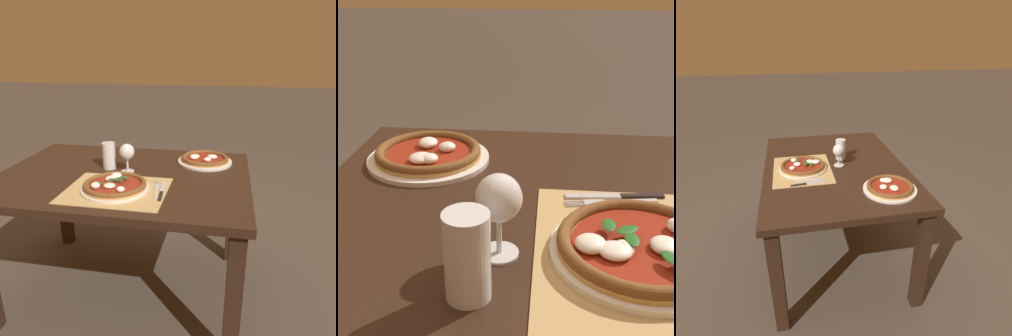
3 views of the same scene
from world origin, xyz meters
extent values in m
plane|color=#473D33|center=(0.00, 0.00, 0.00)|extent=(24.00, 24.00, 0.00)
cube|color=black|center=(0.00, 0.00, 0.72)|extent=(1.31, 0.95, 0.04)
cube|color=black|center=(-0.60, -0.41, 0.35)|extent=(0.07, 0.07, 0.70)
cube|color=black|center=(0.60, -0.41, 0.35)|extent=(0.07, 0.07, 0.70)
cube|color=black|center=(-0.60, 0.41, 0.35)|extent=(0.07, 0.07, 0.70)
cube|color=black|center=(0.60, 0.41, 0.35)|extent=(0.07, 0.07, 0.70)
cube|color=tan|center=(0.04, -0.22, 0.74)|extent=(0.47, 0.38, 0.00)
cylinder|color=silver|center=(0.03, -0.22, 0.75)|extent=(0.32, 0.32, 0.01)
cylinder|color=tan|center=(0.03, -0.22, 0.76)|extent=(0.29, 0.29, 0.01)
torus|color=brown|center=(0.03, -0.22, 0.77)|extent=(0.29, 0.29, 0.02)
cylinder|color=maroon|center=(0.03, -0.22, 0.77)|extent=(0.24, 0.24, 0.00)
ellipsoid|color=white|center=(-0.01, -0.17, 0.78)|extent=(0.05, 0.06, 0.02)
ellipsoid|color=white|center=(-0.04, -0.27, 0.78)|extent=(0.04, 0.04, 0.03)
ellipsoid|color=white|center=(0.01, -0.25, 0.78)|extent=(0.05, 0.05, 0.02)
ellipsoid|color=white|center=(0.00, -0.18, 0.78)|extent=(0.04, 0.04, 0.02)
ellipsoid|color=white|center=(0.08, -0.29, 0.78)|extent=(0.04, 0.04, 0.03)
ellipsoid|color=white|center=(0.01, -0.13, 0.78)|extent=(0.05, 0.05, 0.03)
ellipsoid|color=#1E5B1E|center=(0.06, -0.16, 0.79)|extent=(0.04, 0.03, 0.00)
ellipsoid|color=#1E5B1E|center=(0.01, -0.20, 0.79)|extent=(0.04, 0.03, 0.00)
ellipsoid|color=#1E5B1E|center=(0.05, -0.19, 0.79)|extent=(0.04, 0.05, 0.00)
ellipsoid|color=#1E5B1E|center=(-0.03, -0.25, 0.79)|extent=(0.05, 0.04, 0.00)
cylinder|color=silver|center=(0.41, 0.26, 0.75)|extent=(0.31, 0.31, 0.01)
cylinder|color=tan|center=(0.41, 0.26, 0.76)|extent=(0.27, 0.27, 0.01)
torus|color=brown|center=(0.41, 0.26, 0.77)|extent=(0.27, 0.27, 0.02)
cylinder|color=maroon|center=(0.41, 0.26, 0.76)|extent=(0.22, 0.22, 0.00)
ellipsoid|color=white|center=(0.35, 0.26, 0.77)|extent=(0.06, 0.06, 0.02)
ellipsoid|color=white|center=(0.35, 0.24, 0.77)|extent=(0.04, 0.04, 0.02)
ellipsoid|color=white|center=(0.45, 0.27, 0.77)|extent=(0.06, 0.05, 0.03)
ellipsoid|color=white|center=(0.43, 0.21, 0.77)|extent=(0.04, 0.04, 0.02)
cylinder|color=silver|center=(0.01, 0.03, 0.74)|extent=(0.07, 0.07, 0.00)
cylinder|color=silver|center=(0.01, 0.03, 0.78)|extent=(0.01, 0.01, 0.06)
ellipsoid|color=silver|center=(0.01, 0.03, 0.85)|extent=(0.08, 0.08, 0.08)
ellipsoid|color=#C17019|center=(0.01, 0.03, 0.84)|extent=(0.07, 0.07, 0.05)
cylinder|color=silver|center=(-0.10, 0.07, 0.81)|extent=(0.07, 0.07, 0.15)
cylinder|color=black|center=(-0.10, 0.07, 0.80)|extent=(0.07, 0.07, 0.12)
cylinder|color=silver|center=(-0.10, 0.07, 0.86)|extent=(0.07, 0.07, 0.02)
cube|color=#B7B7BC|center=(0.23, -0.23, 0.75)|extent=(0.03, 0.12, 0.00)
cube|color=#B7B7BC|center=(0.21, -0.15, 0.75)|extent=(0.03, 0.05, 0.00)
cylinder|color=#B7B7BC|center=(0.21, -0.11, 0.75)|extent=(0.01, 0.04, 0.00)
cylinder|color=#B7B7BC|center=(0.21, -0.11, 0.75)|extent=(0.01, 0.04, 0.00)
cylinder|color=#B7B7BC|center=(0.20, -0.11, 0.75)|extent=(0.01, 0.04, 0.00)
cylinder|color=#B7B7BC|center=(0.20, -0.11, 0.75)|extent=(0.01, 0.04, 0.00)
cube|color=black|center=(0.25, -0.26, 0.75)|extent=(0.02, 0.10, 0.01)
cube|color=#B7B7BC|center=(0.24, -0.15, 0.75)|extent=(0.03, 0.12, 0.00)
camera|label=1|loc=(0.53, -1.55, 1.36)|focal=35.00mm
camera|label=2|loc=(-0.67, -0.05, 1.22)|focal=50.00mm
camera|label=3|loc=(1.75, -0.28, 1.55)|focal=30.00mm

